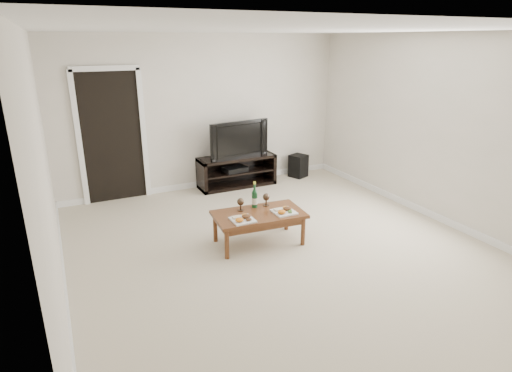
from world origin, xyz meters
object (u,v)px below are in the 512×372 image
(television, at_px, (236,138))
(coffee_table, at_px, (259,228))
(media_console, at_px, (237,171))
(subwoofer, at_px, (298,166))

(television, relative_size, coffee_table, 0.98)
(media_console, bearing_deg, coffee_table, -106.33)
(subwoofer, bearing_deg, coffee_table, -153.30)
(media_console, relative_size, subwoofer, 3.23)
(media_console, distance_m, coffee_table, 2.31)
(media_console, height_order, coffee_table, media_console)
(television, xyz_separation_m, subwoofer, (1.27, -0.00, -0.66))
(coffee_table, bearing_deg, television, 73.67)
(media_console, distance_m, subwoofer, 1.28)
(television, bearing_deg, subwoofer, -7.17)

